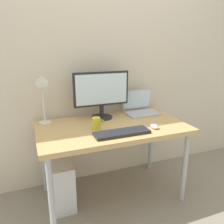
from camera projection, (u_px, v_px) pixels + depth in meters
name	position (u px, v px, depth m)	size (l,w,h in m)	color
ground_plane	(112.00, 194.00, 2.16)	(6.00, 6.00, 0.00)	gray
back_wall	(96.00, 52.00, 2.16)	(4.40, 0.04, 2.60)	beige
desk	(112.00, 132.00, 1.98)	(1.27, 0.71, 0.70)	tan
monitor	(101.00, 92.00, 2.08)	(0.52, 0.20, 0.44)	#232328
laptop	(140.00, 107.00, 2.29)	(0.32, 0.26, 0.23)	#B2B2B7
desk_lamp	(42.00, 88.00, 1.88)	(0.11, 0.16, 0.46)	silver
keyboard	(122.00, 133.00, 1.77)	(0.44, 0.14, 0.02)	#232328
mouse	(154.00, 126.00, 1.88)	(0.06, 0.09, 0.03)	silver
coffee_mug	(96.00, 123.00, 1.86)	(0.11, 0.07, 0.10)	yellow
computer_tower	(62.00, 183.00, 1.99)	(0.18, 0.36, 0.42)	silver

